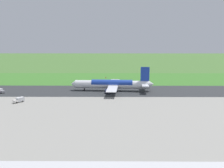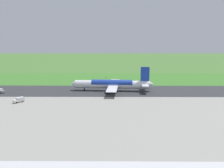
% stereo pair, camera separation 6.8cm
% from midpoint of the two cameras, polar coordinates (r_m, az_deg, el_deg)
% --- Properties ---
extents(ground_plane, '(800.00, 800.00, 0.00)m').
position_cam_midpoint_polar(ground_plane, '(164.42, -4.62, -1.54)').
color(ground_plane, '#477233').
extents(runway_asphalt, '(600.00, 35.23, 0.06)m').
position_cam_midpoint_polar(runway_asphalt, '(164.42, -4.62, -1.53)').
color(runway_asphalt, '#2D3033').
rests_on(runway_asphalt, ground).
extents(apron_concrete, '(440.00, 110.00, 0.05)m').
position_cam_midpoint_polar(apron_concrete, '(111.07, -7.11, -7.46)').
color(apron_concrete, gray).
rests_on(apron_concrete, ground).
extents(grass_verge_foreground, '(600.00, 80.00, 0.04)m').
position_cam_midpoint_polar(grass_verge_foreground, '(205.99, -3.60, 0.92)').
color(grass_verge_foreground, '#3C782B').
rests_on(grass_verge_foreground, ground).
extents(airliner_main, '(54.14, 44.30, 15.88)m').
position_cam_midpoint_polar(airliner_main, '(162.92, 0.12, -0.05)').
color(airliner_main, white).
rests_on(airliner_main, ground).
extents(service_truck_baggage, '(6.18, 4.72, 2.65)m').
position_cam_midpoint_polar(service_truck_baggage, '(172.17, -24.03, -1.40)').
color(service_truck_baggage, gray).
rests_on(service_truck_baggage, ground).
extents(service_truck_fuel, '(5.38, 5.93, 2.65)m').
position_cam_midpoint_polar(service_truck_fuel, '(143.28, -20.35, -3.38)').
color(service_truck_fuel, silver).
rests_on(service_truck_fuel, ground).
extents(no_stopping_sign, '(0.60, 0.10, 2.39)m').
position_cam_midpoint_polar(no_stopping_sign, '(204.52, -1.43, 1.27)').
color(no_stopping_sign, slate).
rests_on(no_stopping_sign, ground).
extents(traffic_cone_orange, '(0.40, 0.40, 0.55)m').
position_cam_midpoint_polar(traffic_cone_orange, '(203.52, -2.41, 0.88)').
color(traffic_cone_orange, orange).
rests_on(traffic_cone_orange, ground).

